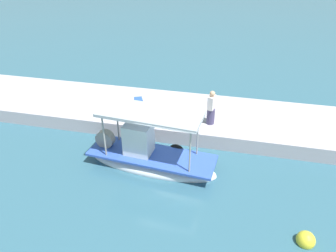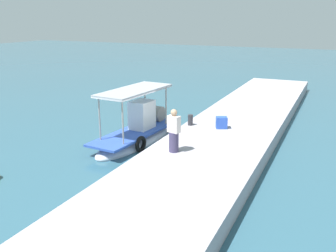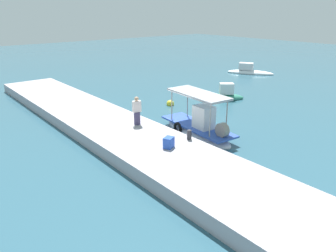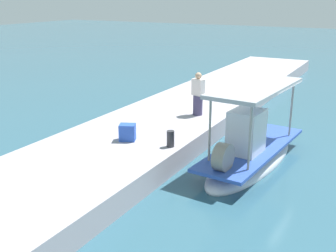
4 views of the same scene
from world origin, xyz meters
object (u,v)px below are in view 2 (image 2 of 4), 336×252
(main_fishing_boat, at_px, (137,133))
(mooring_bollard, at_px, (190,120))
(fisherman_near_bollard, at_px, (174,133))
(cargo_crate, at_px, (222,123))

(main_fishing_boat, bearing_deg, mooring_bollard, -55.51)
(fisherman_near_bollard, distance_m, mooring_bollard, 3.79)
(main_fishing_boat, relative_size, cargo_crate, 10.57)
(cargo_crate, bearing_deg, fisherman_near_bollard, 168.94)
(mooring_bollard, bearing_deg, fisherman_near_bollard, -168.32)
(main_fishing_boat, relative_size, mooring_bollard, 11.05)
(mooring_bollard, bearing_deg, main_fishing_boat, 124.49)
(mooring_bollard, bearing_deg, cargo_crate, -84.79)
(fisherman_near_bollard, bearing_deg, main_fishing_boat, 52.36)
(mooring_bollard, relative_size, cargo_crate, 0.96)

